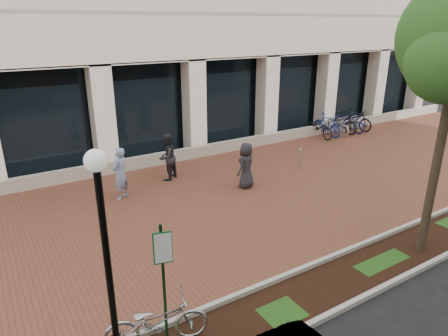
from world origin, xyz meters
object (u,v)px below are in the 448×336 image
lamppost (106,247)px  bike_rack_cluster (338,124)px  pedestrian_right (246,165)px  parking_sign (163,270)px  pedestrian_left (120,174)px  pedestrian_mid (167,157)px  locked_bicycle (157,322)px  bollard (300,158)px

lamppost → bike_rack_cluster: bearing=30.2°
lamppost → pedestrian_right: bearing=38.7°
lamppost → pedestrian_right: lamppost is taller
parking_sign → pedestrian_left: 6.98m
pedestrian_mid → bike_rack_cluster: (10.56, 1.32, -0.34)m
locked_bicycle → pedestrian_mid: 8.38m
locked_bicycle → pedestrian_mid: (3.61, 7.55, 0.40)m
pedestrian_right → bollard: bearing=165.0°
pedestrian_mid → pedestrian_right: size_ratio=1.07×
pedestrian_right → bike_rack_cluster: (8.45, 3.53, -0.28)m
parking_sign → pedestrian_mid: size_ratio=1.38×
parking_sign → lamppost: lamppost is taller
pedestrian_left → pedestrian_mid: 2.19m
pedestrian_mid → pedestrian_right: bearing=99.9°
parking_sign → bollard: size_ratio=2.86×
locked_bicycle → bike_rack_cluster: bike_rack_cluster is taller
pedestrian_mid → pedestrian_right: pedestrian_mid is taller
pedestrian_left → bike_rack_cluster: pedestrian_left is taller
parking_sign → pedestrian_left: parking_sign is taller
bollard → lamppost: bearing=-149.3°
pedestrian_mid → bollard: pedestrian_mid is taller
parking_sign → locked_bicycle: bearing=-179.3°
lamppost → bike_rack_cluster: (14.88, 8.67, -1.65)m
lamppost → locked_bicycle: lamppost is taller
parking_sign → lamppost: bearing=178.9°
pedestrian_left → bike_rack_cluster: 12.78m
pedestrian_mid → bike_rack_cluster: pedestrian_mid is taller
pedestrian_left → bollard: (7.15, -0.96, -0.46)m
lamppost → pedestrian_right: size_ratio=2.32×
locked_bicycle → pedestrian_left: (1.57, 6.76, 0.40)m
pedestrian_left → pedestrian_right: bearing=124.4°
parking_sign → bike_rack_cluster: parking_sign is taller
lamppost → pedestrian_mid: bearing=59.6°
pedestrian_left → bollard: size_ratio=2.09×
bike_rack_cluster → bollard: bearing=-152.1°
pedestrian_left → pedestrian_mid: (2.04, 0.78, -0.00)m
locked_bicycle → parking_sign: bearing=-86.2°
parking_sign → pedestrian_left: (1.39, 6.81, -0.67)m
bollard → locked_bicycle: bearing=-146.3°
locked_bicycle → pedestrian_left: size_ratio=1.06×
pedestrian_right → bollard: 3.06m
pedestrian_left → bike_rack_cluster: size_ratio=0.50×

